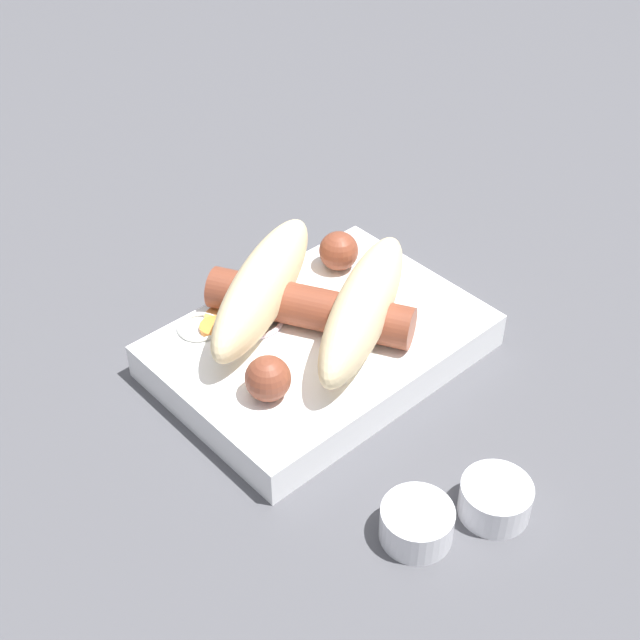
{
  "coord_description": "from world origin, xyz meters",
  "views": [
    {
      "loc": [
        -0.31,
        -0.34,
        0.43
      ],
      "look_at": [
        0.0,
        0.0,
        0.04
      ],
      "focal_mm": 50.0,
      "sensor_mm": 36.0,
      "label": 1
    }
  ],
  "objects_px": {
    "bread_roll": "(312,297)",
    "sausage": "(306,309)",
    "condiment_cup_near": "(417,525)",
    "condiment_cup_far": "(495,500)",
    "food_tray": "(320,345)"
  },
  "relations": [
    {
      "from": "food_tray",
      "to": "condiment_cup_near",
      "type": "xyz_separation_m",
      "value": [
        -0.06,
        -0.15,
        -0.0
      ]
    },
    {
      "from": "food_tray",
      "to": "sausage",
      "type": "height_order",
      "value": "sausage"
    },
    {
      "from": "food_tray",
      "to": "bread_roll",
      "type": "xyz_separation_m",
      "value": [
        0.0,
        0.01,
        0.04
      ]
    },
    {
      "from": "bread_roll",
      "to": "sausage",
      "type": "relative_size",
      "value": 1.21
    },
    {
      "from": "bread_roll",
      "to": "sausage",
      "type": "bearing_deg",
      "value": 159.06
    },
    {
      "from": "bread_roll",
      "to": "sausage",
      "type": "xyz_separation_m",
      "value": [
        -0.0,
        0.0,
        -0.01
      ]
    },
    {
      "from": "food_tray",
      "to": "condiment_cup_near",
      "type": "relative_size",
      "value": 5.08
    },
    {
      "from": "food_tray",
      "to": "bread_roll",
      "type": "relative_size",
      "value": 1.14
    },
    {
      "from": "condiment_cup_near",
      "to": "condiment_cup_far",
      "type": "height_order",
      "value": "same"
    },
    {
      "from": "food_tray",
      "to": "condiment_cup_far",
      "type": "xyz_separation_m",
      "value": [
        -0.01,
        -0.17,
        -0.0
      ]
    },
    {
      "from": "bread_roll",
      "to": "condiment_cup_near",
      "type": "height_order",
      "value": "bread_roll"
    },
    {
      "from": "bread_roll",
      "to": "condiment_cup_near",
      "type": "relative_size",
      "value": 4.45
    },
    {
      "from": "food_tray",
      "to": "condiment_cup_far",
      "type": "height_order",
      "value": "food_tray"
    },
    {
      "from": "sausage",
      "to": "condiment_cup_far",
      "type": "bearing_deg",
      "value": -93.56
    },
    {
      "from": "condiment_cup_near",
      "to": "bread_roll",
      "type": "bearing_deg",
      "value": 68.54
    }
  ]
}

